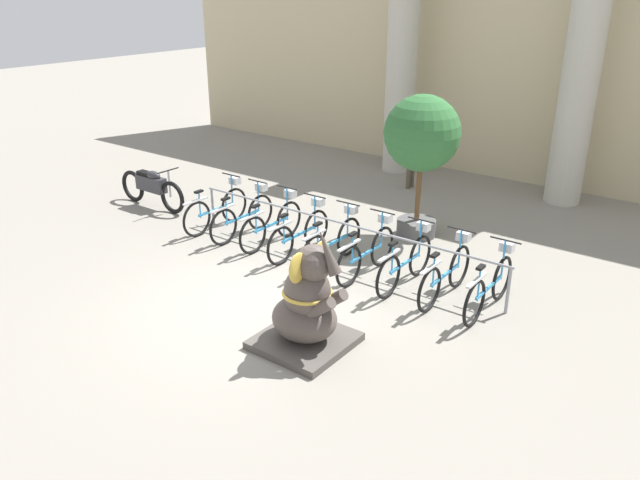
% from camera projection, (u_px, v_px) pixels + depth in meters
% --- Properties ---
extents(ground_plane, '(60.00, 60.00, 0.00)m').
position_uv_depth(ground_plane, '(265.00, 304.00, 9.54)').
color(ground_plane, gray).
extents(building_facade, '(20.00, 0.20, 6.00)m').
position_uv_depth(building_facade, '(502.00, 53.00, 14.73)').
color(building_facade, '#C6B78E').
rests_on(building_facade, ground_plane).
extents(column_left, '(0.97, 0.97, 5.16)m').
position_uv_depth(column_left, '(402.00, 67.00, 15.31)').
color(column_left, '#BCB7A8').
rests_on(column_left, ground_plane).
extents(column_right, '(0.97, 0.97, 5.16)m').
position_uv_depth(column_right, '(580.00, 82.00, 12.96)').
color(column_right, '#BCB7A8').
rests_on(column_right, ground_plane).
extents(bike_rack, '(6.26, 0.05, 0.77)m').
position_uv_depth(bike_rack, '(337.00, 227.00, 10.74)').
color(bike_rack, gray).
rests_on(bike_rack, ground_plane).
extents(bicycle_0, '(0.48, 1.72, 1.01)m').
position_uv_depth(bicycle_0, '(217.00, 209.00, 12.32)').
color(bicycle_0, black).
rests_on(bicycle_0, ground_plane).
extents(bicycle_1, '(0.48, 1.72, 1.01)m').
position_uv_depth(bicycle_1, '(244.00, 216.00, 11.93)').
color(bicycle_1, black).
rests_on(bicycle_1, ground_plane).
extents(bicycle_2, '(0.48, 1.72, 1.01)m').
position_uv_depth(bicycle_2, '(273.00, 223.00, 11.56)').
color(bicycle_2, black).
rests_on(bicycle_2, ground_plane).
extents(bicycle_3, '(0.48, 1.72, 1.01)m').
position_uv_depth(bicycle_3, '(300.00, 233.00, 11.12)').
color(bicycle_3, black).
rests_on(bicycle_3, ground_plane).
extents(bicycle_4, '(0.48, 1.72, 1.01)m').
position_uv_depth(bicycle_4, '(333.00, 242.00, 10.74)').
color(bicycle_4, black).
rests_on(bicycle_4, ground_plane).
extents(bicycle_5, '(0.48, 1.72, 1.01)m').
position_uv_depth(bicycle_5, '(367.00, 252.00, 10.34)').
color(bicycle_5, black).
rests_on(bicycle_5, ground_plane).
extents(bicycle_6, '(0.48, 1.72, 1.01)m').
position_uv_depth(bicycle_6, '(406.00, 262.00, 9.98)').
color(bicycle_6, black).
rests_on(bicycle_6, ground_plane).
extents(bicycle_7, '(0.48, 1.72, 1.01)m').
position_uv_depth(bicycle_7, '(446.00, 273.00, 9.59)').
color(bicycle_7, black).
rests_on(bicycle_7, ground_plane).
extents(bicycle_8, '(0.48, 1.72, 1.01)m').
position_uv_depth(bicycle_8, '(490.00, 286.00, 9.20)').
color(bicycle_8, black).
rests_on(bicycle_8, ground_plane).
extents(elephant_statue, '(1.19, 1.19, 1.78)m').
position_uv_depth(elephant_statue, '(307.00, 306.00, 8.23)').
color(elephant_statue, '#4C4742').
rests_on(elephant_statue, ground_plane).
extents(motorcycle, '(2.02, 0.55, 0.95)m').
position_uv_depth(motorcycle, '(152.00, 187.00, 13.44)').
color(motorcycle, black).
rests_on(motorcycle, ground_plane).
extents(person_pedestrian, '(0.21, 0.47, 1.59)m').
position_uv_depth(person_pedestrian, '(412.00, 149.00, 14.54)').
color(person_pedestrian, brown).
rests_on(person_pedestrian, ground_plane).
extents(potted_tree, '(1.41, 1.41, 2.71)m').
position_uv_depth(potted_tree, '(422.00, 139.00, 11.39)').
color(potted_tree, '#4C4C4C').
rests_on(potted_tree, ground_plane).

